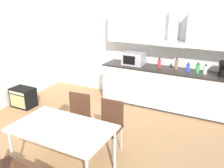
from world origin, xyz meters
TOP-DOWN VIEW (x-y plane):
  - ground_plane at (0.00, 0.00)m, footprint 7.33×7.52m
  - wall_back at (0.00, 2.56)m, footprint 5.86×0.10m
  - kitchen_counter at (0.82, 2.20)m, footprint 2.96×0.64m
  - backsplash_tile at (0.82, 2.49)m, footprint 2.94×0.02m
  - upper_wall_cabinets at (0.82, 2.34)m, footprint 2.94×0.40m
  - microwave at (0.00, 2.20)m, footprint 0.48×0.35m
  - coffee_maker at (1.92, 2.23)m, footprint 0.18×0.19m
  - bottle_white at (1.58, 2.20)m, footprint 0.07×0.07m
  - bottle_red at (0.61, 2.22)m, footprint 0.07×0.07m
  - bottle_green at (1.44, 2.20)m, footprint 0.08×0.08m
  - bottle_blue at (1.24, 2.21)m, footprint 0.07×0.07m
  - bottle_brown at (0.98, 2.25)m, footprint 0.07×0.07m
  - dining_table at (0.18, -0.69)m, footprint 1.36×0.83m
  - chair_far_right at (0.48, 0.10)m, footprint 0.42×0.42m
  - chair_far_left at (-0.13, 0.10)m, footprint 0.44×0.44m
  - guitar_amp at (-2.09, 0.74)m, footprint 0.52×0.37m
  - pendant_lamp at (0.18, -0.69)m, footprint 0.32×0.32m

SIDE VIEW (x-z plane):
  - ground_plane at x=0.00m, z-range -0.02..0.00m
  - guitar_amp at x=-2.09m, z-range 0.00..0.44m
  - kitchen_counter at x=0.82m, z-range 0.00..0.91m
  - chair_far_right at x=0.48m, z-range 0.10..0.97m
  - chair_far_left at x=-0.13m, z-range 0.10..0.97m
  - dining_table at x=0.18m, z-range 0.33..1.08m
  - bottle_blue at x=1.24m, z-range 0.89..1.08m
  - bottle_white at x=1.58m, z-range 0.89..1.09m
  - bottle_green at x=1.44m, z-range 0.89..1.11m
  - bottle_red at x=0.61m, z-range 0.89..1.12m
  - bottle_brown at x=0.98m, z-range 0.89..1.15m
  - microwave at x=0.00m, z-range 0.91..1.19m
  - coffee_maker at x=1.92m, z-range 0.91..1.21m
  - backsplash_tile at x=0.82m, z-range 0.91..1.37m
  - wall_back at x=0.00m, z-range 0.00..2.68m
  - pendant_lamp at x=0.18m, z-range 1.64..1.86m
  - upper_wall_cabinets at x=0.82m, z-range 1.40..2.14m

